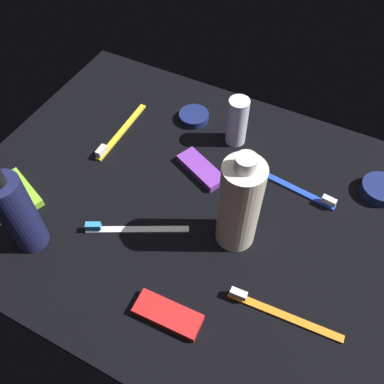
{
  "coord_description": "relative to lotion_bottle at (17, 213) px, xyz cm",
  "views": [
    {
      "loc": [
        -19.98,
        39.06,
        61.0
      ],
      "look_at": [
        0.0,
        0.0,
        3.0
      ],
      "focal_mm": 38.14,
      "sensor_mm": 36.0,
      "label": 1
    }
  ],
  "objects": [
    {
      "name": "ground_plane",
      "position": [
        -20.74,
        -19.62,
        -8.66
      ],
      "size": [
        84.0,
        64.0,
        1.2
      ],
      "primitive_type": "cube",
      "color": "black"
    },
    {
      "name": "snack_bar_lime",
      "position": [
        8.53,
        -6.76,
        -7.31
      ],
      "size": [
        11.14,
        7.54,
        1.5
      ],
      "primitive_type": "cube",
      "rotation": [
        0.0,
        0.0,
        -0.38
      ],
      "color": "#8CD133",
      "rests_on": "ground_plane"
    },
    {
      "name": "snack_bar_purple",
      "position": [
        -18.96,
        -26.91,
        -7.31
      ],
      "size": [
        11.13,
        7.9,
        1.5
      ],
      "primitive_type": "cube",
      "rotation": [
        0.0,
        0.0,
        -0.42
      ],
      "color": "purple",
      "rests_on": "ground_plane"
    },
    {
      "name": "cream_tin_right",
      "position": [
        -50.9,
        -37.37,
        -7.0
      ],
      "size": [
        7.14,
        7.14,
        2.12
      ],
      "primitive_type": "cylinder",
      "color": "navy",
      "rests_on": "ground_plane"
    },
    {
      "name": "toothbrush_white",
      "position": [
        -14.05,
        -9.27,
        -7.45
      ],
      "size": [
        16.53,
        9.36,
        2.1
      ],
      "color": "white",
      "rests_on": "ground_plane"
    },
    {
      "name": "bodywash_bottle",
      "position": [
        -30.59,
        -16.57,
        1.2
      ],
      "size": [
        6.65,
        6.65,
        20.16
      ],
      "color": "silver",
      "rests_on": "ground_plane"
    },
    {
      "name": "cream_tin_left",
      "position": [
        -11.05,
        -39.44,
        -7.24
      ],
      "size": [
        6.41,
        6.41,
        1.64
      ],
      "primitive_type": "cylinder",
      "color": "navy",
      "rests_on": "ground_plane"
    },
    {
      "name": "deodorant_stick",
      "position": [
        -21.5,
        -37.76,
        -2.82
      ],
      "size": [
        4.09,
        4.09,
        10.47
      ],
      "primitive_type": "cylinder",
      "color": "silver",
      "rests_on": "ground_plane"
    },
    {
      "name": "toothbrush_yellow",
      "position": [
        0.68,
        -27.97,
        -7.45
      ],
      "size": [
        1.6,
        18.02,
        2.1
      ],
      "color": "yellow",
      "rests_on": "ground_plane"
    },
    {
      "name": "lotion_bottle",
      "position": [
        0.0,
        0.0,
        0.0
      ],
      "size": [
        5.61,
        5.61,
        18.43
      ],
      "color": "#1B1E47",
      "rests_on": "ground_plane"
    },
    {
      "name": "snack_bar_red",
      "position": [
        -27.3,
        1.23,
        -7.31
      ],
      "size": [
        10.55,
        4.4,
        1.5
      ],
      "primitive_type": "cube",
      "rotation": [
        0.0,
        0.0,
        0.04
      ],
      "color": "red",
      "rests_on": "ground_plane"
    },
    {
      "name": "toothbrush_orange",
      "position": [
        -41.94,
        -6.77,
        -7.45
      ],
      "size": [
        18.04,
        2.28,
        2.1
      ],
      "color": "orange",
      "rests_on": "ground_plane"
    },
    {
      "name": "toothbrush_blue",
      "position": [
        -36.8,
        -30.93,
        -7.45
      ],
      "size": [
        18.01,
        3.41,
        2.1
      ],
      "color": "blue",
      "rests_on": "ground_plane"
    }
  ]
}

